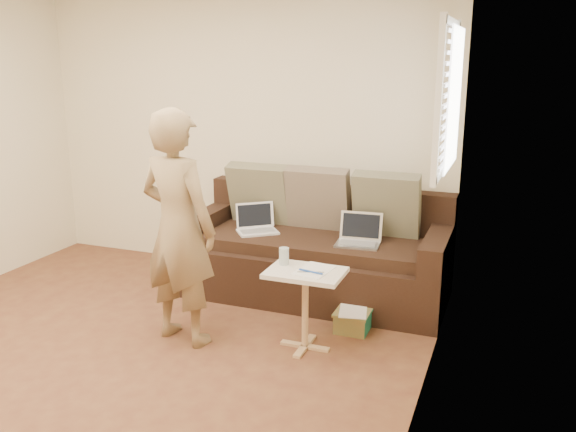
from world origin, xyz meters
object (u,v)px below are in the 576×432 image
object	(u,v)px
sofa	(315,247)
drinking_glass	(284,256)
striped_box	(353,320)
person	(178,228)
side_table	(305,310)
laptop_silver	(357,245)
laptop_white	(258,233)

from	to	relation	value
sofa	drinking_glass	distance (m)	0.92
drinking_glass	striped_box	size ratio (longest dim) A/B	0.47
person	drinking_glass	world-z (taller)	person
side_table	drinking_glass	size ratio (longest dim) A/B	4.77
side_table	drinking_glass	world-z (taller)	drinking_glass
sofa	laptop_silver	xyz separation A→B (m)	(0.39, -0.11, 0.10)
laptop_white	striped_box	distance (m)	1.19
laptop_silver	person	bearing A→B (deg)	-139.63
side_table	laptop_silver	bearing A→B (deg)	80.19
laptop_white	side_table	distance (m)	1.18
sofa	drinking_glass	xyz separation A→B (m)	(0.07, -0.89, 0.21)
laptop_white	striped_box	world-z (taller)	laptop_white
sofa	striped_box	world-z (taller)	sofa
person	striped_box	xyz separation A→B (m)	(1.11, 0.56, -0.75)
sofa	laptop_white	xyz separation A→B (m)	(-0.49, -0.07, 0.10)
laptop_white	drinking_glass	distance (m)	1.00
laptop_silver	sofa	bearing A→B (deg)	159.07
person	side_table	world-z (taller)	person
sofa	side_table	bearing A→B (deg)	-75.45
side_table	drinking_glass	distance (m)	0.40
laptop_white	striped_box	size ratio (longest dim) A/B	1.30
laptop_silver	side_table	xyz separation A→B (m)	(-0.15, -0.84, -0.23)
side_table	sofa	bearing A→B (deg)	104.55
laptop_white	striped_box	bearing A→B (deg)	-65.42
laptop_silver	side_table	bearing A→B (deg)	-104.56
laptop_silver	person	xyz separation A→B (m)	(-1.02, -1.02, 0.31)
sofa	side_table	distance (m)	1.00
laptop_white	drinking_glass	bearing A→B (deg)	-93.97
person	drinking_glass	distance (m)	0.76
laptop_white	drinking_glass	xyz separation A→B (m)	(0.56, -0.82, 0.11)
striped_box	drinking_glass	bearing A→B (deg)	-143.58
laptop_white	person	distance (m)	1.12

